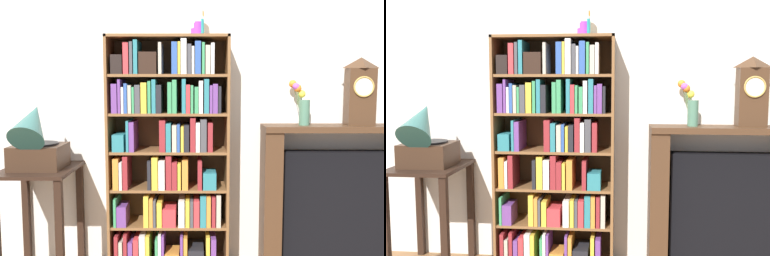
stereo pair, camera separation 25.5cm
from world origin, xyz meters
TOP-DOWN VIEW (x-y plane):
  - wall_back at (0.19, 0.34)m, footprint 4.75×0.08m
  - bookshelf at (0.00, 0.14)m, footprint 0.80×0.30m
  - cup_stack at (0.19, 0.18)m, footprint 0.09×0.09m
  - side_table_left at (-0.83, 0.03)m, footprint 0.45×0.53m
  - gramophone at (-0.83, -0.02)m, footprint 0.32×0.43m
  - fireplace_mantel at (1.21, 0.19)m, footprint 1.14×0.26m
  - mantel_clock at (1.28, 0.17)m, footprint 0.18×0.12m
  - flower_vase at (0.89, 0.18)m, footprint 0.13×0.12m

SIDE VIEW (x-z plane):
  - fireplace_mantel at x=1.21m, z-range -0.01..0.98m
  - side_table_left at x=-0.83m, z-range 0.17..0.89m
  - bookshelf at x=0.00m, z-range -0.03..1.55m
  - gramophone at x=-0.83m, z-range 0.67..1.15m
  - flower_vase at x=0.89m, z-range 0.98..1.29m
  - mantel_clock at x=1.28m, z-range 0.99..1.44m
  - wall_back at x=0.19m, z-range 0.00..2.60m
  - cup_stack at x=0.19m, z-range 1.58..1.75m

